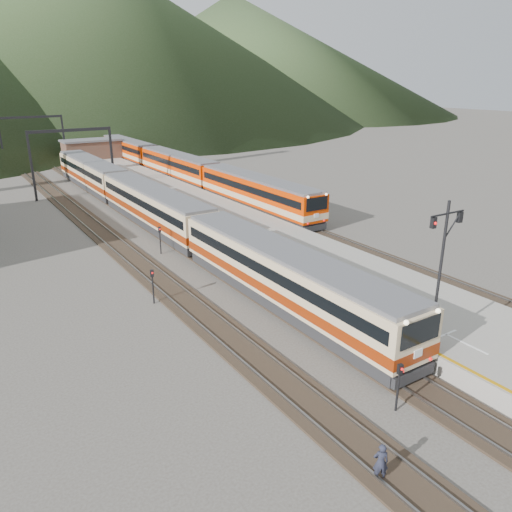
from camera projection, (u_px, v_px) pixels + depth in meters
track_main at (145, 220)px, 50.09m from camera, size 2.60×200.00×0.23m
track_far at (95, 227)px, 47.53m from camera, size 2.60×200.00×0.23m
track_second at (243, 205)px, 55.96m from camera, size 2.60×200.00×0.23m
platform at (204, 212)px, 51.22m from camera, size 8.00×100.00×1.00m
gantry_near at (72, 150)px, 58.64m from camera, size 9.55×0.25×8.00m
gantry_far at (32, 132)px, 78.43m from camera, size 9.55×0.25×8.00m
station_shed at (92, 149)px, 82.17m from camera, size 9.40×4.40×3.10m
hill_b at (38, 16)px, 203.19m from camera, size 220.00×220.00×75.00m
hill_c at (232, 52)px, 232.45m from camera, size 160.00×160.00×50.00m
main_train at (154, 206)px, 47.25m from camera, size 3.06×62.68×3.73m
second_train at (178, 166)px, 68.84m from camera, size 2.92×59.90×3.56m
signal_mast at (441, 261)px, 23.24m from camera, size 2.20×0.23×7.32m
short_signal_a at (399, 381)px, 20.94m from camera, size 0.25×0.21×2.27m
short_signal_b at (160, 237)px, 40.12m from camera, size 0.26×0.22×2.27m
short_signal_c at (153, 282)px, 31.16m from camera, size 0.26×0.22×2.27m
worker at (381, 462)px, 17.50m from camera, size 0.66×0.61×1.52m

